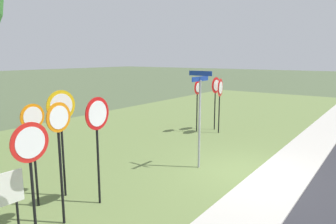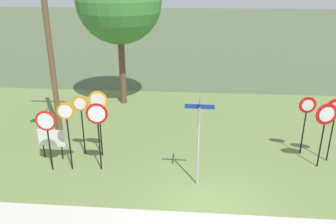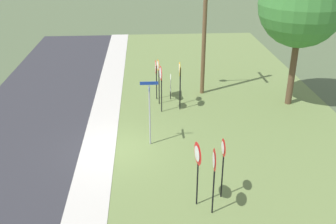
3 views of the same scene
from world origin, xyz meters
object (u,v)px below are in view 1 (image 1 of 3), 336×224
Objects in this scene: stop_sign_near_left at (62,120)px; yield_sign_near_right at (198,94)px; stop_sign_near_right at (98,127)px; stop_sign_far_right at (31,156)px; stop_sign_far_left at (60,139)px; stop_sign_far_center at (34,135)px; yield_sign_near_left at (216,90)px; street_name_post at (200,112)px; yield_sign_far_left at (220,92)px.

yield_sign_near_right is (8.08, 0.81, -0.19)m from stop_sign_near_left.
stop_sign_near_left reaches higher than stop_sign_near_right.
stop_sign_far_left is at bearing 8.91° from stop_sign_far_right.
stop_sign_far_center is 9.71m from yield_sign_near_left.
stop_sign_far_right is 0.76× the size of street_name_post.
street_name_post reaches higher than yield_sign_near_right.
yield_sign_far_left is (9.32, 0.96, 0.04)m from stop_sign_far_left.
stop_sign_near_right is at bearing -168.05° from yield_sign_near_right.
street_name_post is (-5.12, -2.05, -0.10)m from yield_sign_near_left.
stop_sign_far_center is at bearing 124.77° from stop_sign_near_right.
yield_sign_far_left is (0.38, -0.98, 0.10)m from yield_sign_near_right.
stop_sign_far_right is (-1.58, -1.25, -0.29)m from stop_sign_near_left.
stop_sign_near_left is 1.07× the size of yield_sign_far_left.
yield_sign_near_right is 0.96× the size of yield_sign_far_left.
stop_sign_near_right is 0.99× the size of stop_sign_far_left.
yield_sign_near_left is at bearing -30.05° from yield_sign_near_right.
stop_sign_far_left is 0.75m from stop_sign_far_right.
stop_sign_near_left is 1.10× the size of stop_sign_far_center.
yield_sign_near_right is 0.79× the size of street_name_post.
yield_sign_far_left is at bearing 5.28° from stop_sign_far_right.
yield_sign_near_right is at bearing 11.21° from stop_sign_far_right.
stop_sign_far_center is at bearing -176.53° from yield_sign_near_right.
stop_sign_near_left is at bearing 37.58° from stop_sign_far_right.
yield_sign_near_left is 5.52m from street_name_post.
stop_sign_far_right is at bearing 179.98° from stop_sign_near_right.
yield_sign_near_left is at bearing 22.88° from street_name_post.
yield_sign_near_left is 0.83× the size of street_name_post.
stop_sign_near_left is 1.04× the size of stop_sign_near_right.
stop_sign_near_right is at bearing -72.17° from stop_sign_near_left.
stop_sign_far_right is 10.67m from yield_sign_near_left.
stop_sign_far_center is at bearing -179.92° from stop_sign_near_left.
yield_sign_near_left reaches higher than stop_sign_far_center.
yield_sign_far_left reaches higher than stop_sign_far_center.
yield_sign_near_left is 1.01× the size of yield_sign_far_left.
stop_sign_near_right is 8.26m from yield_sign_far_left.
stop_sign_far_center is 0.96× the size of yield_sign_near_left.
yield_sign_far_left is at bearing -2.49° from stop_sign_far_center.
stop_sign_near_left is at bearing 45.44° from stop_sign_far_left.
yield_sign_far_left is 4.86m from street_name_post.
yield_sign_far_left is (8.22, 0.87, -0.00)m from stop_sign_near_right.
yield_sign_far_left is (10.04, 1.08, 0.20)m from stop_sign_far_right.
stop_sign_near_left is at bearing 96.41° from stop_sign_near_right.
street_name_post is at bearing -19.31° from stop_sign_near_left.
stop_sign_far_center is (-0.73, 0.06, -0.25)m from stop_sign_near_left.
stop_sign_far_center reaches higher than stop_sign_far_right.
yield_sign_near_right is at bearing 6.84° from stop_sign_near_right.
street_name_post is (-4.22, -2.55, 0.02)m from yield_sign_near_right.
stop_sign_far_right is 10.10m from yield_sign_far_left.
stop_sign_far_left is 1.03× the size of yield_sign_far_left.
stop_sign_near_right is at bearing -49.74° from stop_sign_far_center.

